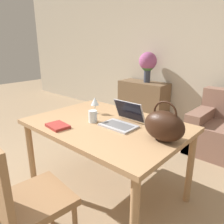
% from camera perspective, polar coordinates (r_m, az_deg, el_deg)
% --- Properties ---
extents(wall_back, '(10.00, 0.06, 2.70)m').
position_cam_1_polar(wall_back, '(3.81, 24.75, 14.75)').
color(wall_back, '#BCB29E').
rests_on(wall_back, ground_plane).
extents(dining_table, '(1.40, 0.98, 0.75)m').
position_cam_1_polar(dining_table, '(2.00, -1.45, -5.04)').
color(dining_table, '#A87F56').
rests_on(dining_table, ground_plane).
extents(chair, '(0.48, 0.48, 0.95)m').
position_cam_1_polar(chair, '(1.58, -22.68, -19.52)').
color(chair, olive).
rests_on(chair, ground_plane).
extents(sideboard, '(0.92, 0.40, 0.75)m').
position_cam_1_polar(sideboard, '(4.17, 8.09, 2.69)').
color(sideboard, brown).
rests_on(sideboard, ground_plane).
extents(laptop, '(0.31, 0.30, 0.20)m').
position_cam_1_polar(laptop, '(1.92, 3.02, -1.73)').
color(laptop, '#ADADB2').
rests_on(laptop, dining_table).
extents(drinking_glass, '(0.08, 0.08, 0.11)m').
position_cam_1_polar(drinking_glass, '(1.99, -5.03, -1.13)').
color(drinking_glass, silver).
rests_on(drinking_glass, dining_table).
extents(wine_glass, '(0.08, 0.08, 0.17)m').
position_cam_1_polar(wine_glass, '(2.22, -4.50, 2.72)').
color(wine_glass, silver).
rests_on(wine_glass, dining_table).
extents(handbag, '(0.31, 0.19, 0.30)m').
position_cam_1_polar(handbag, '(1.63, 13.44, -3.50)').
color(handbag, black).
rests_on(handbag, dining_table).
extents(flower_vase, '(0.32, 0.32, 0.54)m').
position_cam_1_polar(flower_vase, '(4.02, 9.32, 12.49)').
color(flower_vase, '#333847').
rests_on(flower_vase, sideboard).
extents(book, '(0.21, 0.16, 0.02)m').
position_cam_1_polar(book, '(1.93, -14.00, -3.54)').
color(book, maroon).
rests_on(book, dining_table).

